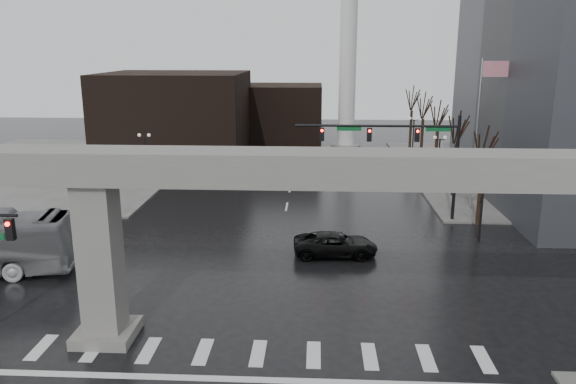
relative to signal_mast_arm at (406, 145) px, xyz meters
name	(u,v)px	position (x,y,z in m)	size (l,w,h in m)	color
ground	(260,341)	(-8.99, -18.80, -5.83)	(160.00, 160.00, 0.00)	black
sidewalk_ne	(542,173)	(17.01, 17.20, -5.75)	(28.00, 36.00, 0.15)	slate
sidewalk_nw	(56,167)	(-34.99, 17.20, -5.75)	(28.00, 36.00, 0.15)	slate
elevated_guideway	(288,194)	(-7.73, -18.80, 1.05)	(48.00, 2.60, 8.70)	gray
building_far_left	(176,116)	(-22.99, 23.20, -0.83)	(16.00, 14.00, 10.00)	black
building_far_mid	(284,115)	(-10.99, 33.20, -1.83)	(10.00, 10.00, 8.00)	black
smokestack	(348,42)	(-2.99, 27.20, 7.52)	(3.60, 3.60, 30.00)	white
signal_mast_arm	(406,145)	(0.00, 0.00, 0.00)	(12.12, 0.43, 8.00)	black
flagpole_assembly	(482,117)	(6.30, 3.20, 1.70)	(2.06, 0.12, 12.00)	silver
lamp_right_0	(483,192)	(4.51, -4.80, -2.36)	(1.22, 0.32, 5.11)	black
lamp_right_1	(439,154)	(4.51, 9.20, -2.36)	(1.22, 0.32, 5.11)	black
lamp_right_2	(413,131)	(4.51, 23.20, -2.36)	(1.22, 0.32, 5.11)	black
lamp_left_0	(84,187)	(-22.49, -4.80, -2.36)	(1.22, 0.32, 5.11)	black
lamp_left_1	(145,151)	(-22.49, 9.20, -2.36)	(1.22, 0.32, 5.11)	black
lamp_left_2	(181,129)	(-22.49, 23.20, -2.36)	(1.22, 0.32, 5.11)	black
tree_right_0	(481,188)	(5.54, -0.78, -3.04)	(1.09, 1.58, 7.50)	black
tree_right_1	(455,165)	(5.54, 7.22, -2.98)	(1.09, 1.61, 7.67)	black
tree_right_2	(436,148)	(5.54, 15.22, -2.91)	(1.10, 1.63, 7.85)	black
tree_right_3	(422,135)	(5.54, 23.22, -2.85)	(1.11, 1.66, 8.02)	black
tree_right_4	(411,125)	(5.54, 31.22, -2.79)	(1.12, 1.69, 8.19)	black
pickup_truck	(335,244)	(-5.31, -7.81, -5.09)	(2.44, 5.29, 1.47)	black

